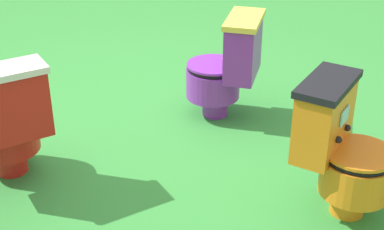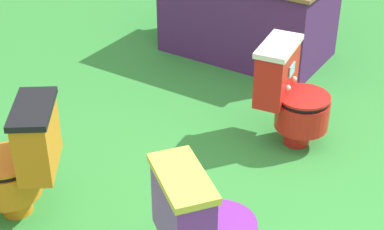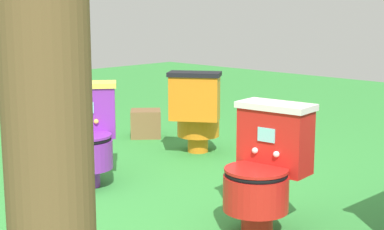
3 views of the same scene
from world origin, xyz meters
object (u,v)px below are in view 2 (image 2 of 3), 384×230
Objects in this scene: toilet_purple at (204,229)px; vendor_table at (248,11)px; toilet_orange at (21,160)px; toilet_red at (291,94)px.

vendor_table reaches higher than toilet_purple.
toilet_purple is at bearing -122.05° from toilet_orange.
vendor_table reaches higher than toilet_orange.
toilet_red is 1.00× the size of toilet_orange.
toilet_orange is at bearing -40.26° from toilet_red.
toilet_purple is 1.00× the size of toilet_orange.
vendor_table is (0.11, 2.66, 0.02)m from toilet_orange.
toilet_purple is at bearing 0.34° from toilet_red.
toilet_red is (-0.17, 1.46, 0.00)m from toilet_purple.
vendor_table reaches higher than toilet_red.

